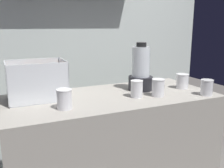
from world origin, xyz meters
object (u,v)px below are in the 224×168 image
(carrot_display_bin, at_px, (38,88))
(juice_cup_pomegranate_far_right, at_px, (207,88))
(juice_cup_beet_far_left, at_px, (64,100))
(juice_cup_beet_middle, at_px, (158,89))
(blender_pitcher, at_px, (141,71))
(juice_cup_beet_left, at_px, (137,90))
(juice_cup_beet_right, at_px, (182,82))

(carrot_display_bin, xyz_separation_m, juice_cup_pomegranate_far_right, (1.05, -0.36, -0.03))
(juice_cup_beet_far_left, relative_size, juice_cup_beet_middle, 0.98)
(blender_pitcher, relative_size, juice_cup_beet_far_left, 3.02)
(juice_cup_beet_middle, bearing_deg, juice_cup_beet_far_left, -179.05)
(blender_pitcher, distance_m, juice_cup_beet_middle, 0.21)
(blender_pitcher, height_order, juice_cup_pomegranate_far_right, blender_pitcher)
(juice_cup_beet_left, distance_m, juice_cup_beet_right, 0.43)
(juice_cup_beet_middle, bearing_deg, juice_cup_beet_right, 20.64)
(carrot_display_bin, distance_m, juice_cup_beet_left, 0.63)
(juice_cup_beet_middle, bearing_deg, carrot_display_bin, 161.36)
(juice_cup_beet_left, bearing_deg, juice_cup_beet_right, 9.43)
(juice_cup_beet_left, relative_size, juice_cup_pomegranate_far_right, 1.04)
(carrot_display_bin, height_order, juice_cup_beet_far_left, carrot_display_bin)
(juice_cup_pomegranate_far_right, bearing_deg, blender_pitcher, 137.13)
(carrot_display_bin, relative_size, blender_pitcher, 1.04)
(juice_cup_beet_far_left, bearing_deg, juice_cup_pomegranate_far_right, -6.29)
(carrot_display_bin, distance_m, juice_cup_beet_middle, 0.78)
(juice_cup_beet_far_left, height_order, juice_cup_beet_right, juice_cup_beet_far_left)
(juice_cup_beet_far_left, xyz_separation_m, juice_cup_beet_left, (0.49, 0.05, 0.00))
(juice_cup_beet_far_left, bearing_deg, juice_cup_beet_left, 5.53)
(juice_cup_beet_right, bearing_deg, juice_cup_beet_far_left, -172.64)
(juice_cup_beet_right, distance_m, juice_cup_pomegranate_far_right, 0.22)
(juice_cup_beet_middle, relative_size, juice_cup_pomegranate_far_right, 1.08)
(carrot_display_bin, xyz_separation_m, juice_cup_beet_right, (1.03, -0.14, -0.03))
(juice_cup_beet_right, height_order, juice_cup_pomegranate_far_right, juice_cup_beet_right)
(juice_cup_beet_far_left, height_order, juice_cup_pomegranate_far_right, juice_cup_beet_far_left)
(blender_pitcher, bearing_deg, carrot_display_bin, 175.62)
(juice_cup_beet_far_left, bearing_deg, juice_cup_beet_middle, 0.95)
(juice_cup_beet_far_left, xyz_separation_m, juice_cup_beet_right, (0.92, 0.12, 0.00))
(juice_cup_beet_left, distance_m, juice_cup_beet_middle, 0.15)
(juice_cup_beet_middle, bearing_deg, juice_cup_pomegranate_far_right, -20.19)
(blender_pitcher, xyz_separation_m, juice_cup_beet_middle, (0.02, -0.19, -0.09))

